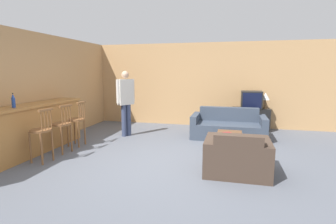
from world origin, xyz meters
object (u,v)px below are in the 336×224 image
at_px(bar_chair_far, 77,123).
at_px(couch_far, 228,127).
at_px(bar_chair_near, 41,134).
at_px(tv, 251,100).
at_px(armchair_near, 237,158).
at_px(book_on_table, 227,133).
at_px(coffee_table, 229,137).
at_px(bar_chair_mid, 62,127).
at_px(person_by_window, 126,99).
at_px(bottle, 13,101).
at_px(tv_unit, 250,119).
at_px(table_lamp, 266,97).

bearing_deg(bar_chair_far, couch_far, 25.35).
relative_size(bar_chair_near, tv, 1.78).
height_order(armchair_near, book_on_table, armchair_near).
bearing_deg(book_on_table, coffee_table, -25.54).
height_order(bar_chair_near, bar_chair_mid, same).
distance_m(book_on_table, person_by_window, 2.84).
height_order(bar_chair_near, coffee_table, bar_chair_near).
relative_size(bar_chair_mid, bottle, 3.76).
bearing_deg(tv, tv_unit, 90.00).
distance_m(bar_chair_near, person_by_window, 2.48).
height_order(couch_far, person_by_window, person_by_window).
bearing_deg(bar_chair_far, armchair_near, -13.43).
xyz_separation_m(bar_chair_mid, coffee_table, (3.45, 0.88, -0.22)).
bearing_deg(couch_far, armchair_near, -85.61).
distance_m(tv_unit, person_by_window, 3.67).
height_order(bar_chair_near, bottle, bottle).
bearing_deg(bottle, tv, 40.63).
bearing_deg(table_lamp, bar_chair_near, -138.96).
height_order(bar_chair_mid, couch_far, bar_chair_mid).
xyz_separation_m(coffee_table, book_on_table, (-0.05, 0.02, 0.08)).
bearing_deg(tv, coffee_table, -103.74).
height_order(bar_chair_mid, tv, tv).
distance_m(bar_chair_mid, bar_chair_far, 0.54).
bearing_deg(coffee_table, book_on_table, 154.46).
distance_m(tv_unit, book_on_table, 2.40).
xyz_separation_m(bar_chair_mid, bar_chair_far, (0.00, 0.54, 0.00)).
bearing_deg(bar_chair_far, bar_chair_near, -90.00).
xyz_separation_m(bar_chair_far, table_lamp, (4.41, 2.68, 0.45)).
xyz_separation_m(tv_unit, table_lamp, (0.38, 0.00, 0.66)).
bearing_deg(person_by_window, bar_chair_mid, -113.48).
height_order(couch_far, bottle, bottle).
relative_size(bar_chair_far, tv, 1.78).
bearing_deg(armchair_near, tv_unit, 83.08).
xyz_separation_m(coffee_table, person_by_window, (-2.71, 0.83, 0.66)).
xyz_separation_m(coffee_table, bottle, (-3.96, -1.55, 0.84)).
height_order(bar_chair_far, table_lamp, table_lamp).
bearing_deg(bottle, tv_unit, 40.66).
bearing_deg(bar_chair_near, table_lamp, 41.04).
bearing_deg(table_lamp, person_by_window, -157.54).
relative_size(bar_chair_near, armchair_near, 0.96).
bearing_deg(couch_far, bar_chair_mid, -147.65).
bearing_deg(tv, person_by_window, -155.27).
distance_m(bottle, person_by_window, 2.69).
relative_size(bar_chair_far, tv_unit, 0.98).
xyz_separation_m(bar_chair_far, tv, (4.02, 2.68, 0.36)).
distance_m(armchair_near, tv_unit, 3.56).
bearing_deg(coffee_table, tv_unit, 76.28).
relative_size(bar_chair_near, table_lamp, 2.26).
height_order(armchair_near, table_lamp, table_lamp).
bearing_deg(tv_unit, table_lamp, 0.00).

